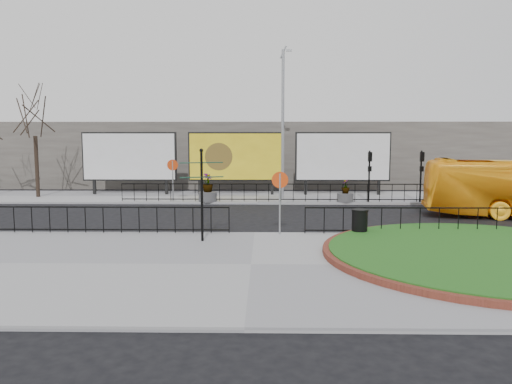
{
  "coord_description": "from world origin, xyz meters",
  "views": [
    {
      "loc": [
        0.41,
        -19.7,
        3.98
      ],
      "look_at": [
        0.03,
        1.95,
        1.53
      ],
      "focal_mm": 35.0,
      "sensor_mm": 36.0,
      "label": 1
    }
  ],
  "objects_px": {
    "planter_c": "(345,194)",
    "planter_a": "(208,191)",
    "lamp_post": "(283,122)",
    "litter_bin": "(360,223)",
    "fingerpost_sign": "(202,186)",
    "billboard_mid": "(236,157)"
  },
  "relations": [
    {
      "from": "billboard_mid",
      "to": "lamp_post",
      "type": "distance_m",
      "value": 4.23
    },
    {
      "from": "lamp_post",
      "to": "planter_c",
      "type": "height_order",
      "value": "lamp_post"
    },
    {
      "from": "billboard_mid",
      "to": "litter_bin",
      "type": "height_order",
      "value": "billboard_mid"
    },
    {
      "from": "fingerpost_sign",
      "to": "litter_bin",
      "type": "height_order",
      "value": "fingerpost_sign"
    },
    {
      "from": "lamp_post",
      "to": "planter_a",
      "type": "distance_m",
      "value": 6.27
    },
    {
      "from": "litter_bin",
      "to": "planter_a",
      "type": "relative_size",
      "value": 0.64
    },
    {
      "from": "fingerpost_sign",
      "to": "planter_a",
      "type": "bearing_deg",
      "value": 82.36
    },
    {
      "from": "litter_bin",
      "to": "planter_a",
      "type": "xyz_separation_m",
      "value": [
        -7.0,
        10.18,
        0.07
      ]
    },
    {
      "from": "lamp_post",
      "to": "litter_bin",
      "type": "bearing_deg",
      "value": -77.81
    },
    {
      "from": "fingerpost_sign",
      "to": "planter_c",
      "type": "height_order",
      "value": "fingerpost_sign"
    },
    {
      "from": "litter_bin",
      "to": "planter_a",
      "type": "height_order",
      "value": "planter_a"
    },
    {
      "from": "fingerpost_sign",
      "to": "planter_a",
      "type": "xyz_separation_m",
      "value": [
        -1.06,
        11.08,
        -1.45
      ]
    },
    {
      "from": "billboard_mid",
      "to": "lamp_post",
      "type": "bearing_deg",
      "value": -33.25
    },
    {
      "from": "lamp_post",
      "to": "litter_bin",
      "type": "height_order",
      "value": "lamp_post"
    },
    {
      "from": "lamp_post",
      "to": "planter_a",
      "type": "relative_size",
      "value": 5.56
    },
    {
      "from": "fingerpost_sign",
      "to": "litter_bin",
      "type": "xyz_separation_m",
      "value": [
        5.94,
        0.89,
        -1.52
      ]
    },
    {
      "from": "planter_c",
      "to": "planter_a",
      "type": "bearing_deg",
      "value": 180.0
    },
    {
      "from": "planter_a",
      "to": "litter_bin",
      "type": "bearing_deg",
      "value": -55.49
    },
    {
      "from": "billboard_mid",
      "to": "planter_c",
      "type": "distance_m",
      "value": 7.81
    },
    {
      "from": "planter_c",
      "to": "litter_bin",
      "type": "bearing_deg",
      "value": -96.08
    },
    {
      "from": "lamp_post",
      "to": "fingerpost_sign",
      "type": "xyz_separation_m",
      "value": [
        -3.4,
        -12.68,
        -2.65
      ]
    },
    {
      "from": "billboard_mid",
      "to": "fingerpost_sign",
      "type": "height_order",
      "value": "billboard_mid"
    }
  ]
}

